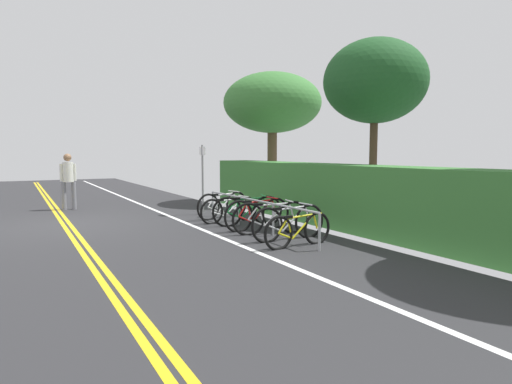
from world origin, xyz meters
name	(u,v)px	position (x,y,z in m)	size (l,w,h in m)	color
ground_plane	(67,225)	(0.00, 0.00, -0.03)	(39.23, 10.06, 0.05)	#2B2B2D
centre_line_yellow_inner	(63,225)	(0.00, -0.08, 0.00)	(35.30, 0.10, 0.00)	gold
centre_line_yellow_outer	(70,224)	(0.00, 0.08, 0.00)	(35.30, 0.10, 0.00)	gold
bike_lane_stripe_white	(171,217)	(0.00, 2.74, 0.00)	(35.30, 0.12, 0.00)	white
bike_rack	(255,207)	(3.00, 3.81, 0.56)	(5.04, 0.05, 0.73)	#9EA0A5
bicycle_0	(223,205)	(0.94, 3.92, 0.36)	(0.56, 1.71, 0.77)	black
bicycle_1	(230,210)	(1.63, 3.81, 0.32)	(0.46, 1.76, 0.70)	black
bicycle_2	(247,211)	(2.38, 3.94, 0.37)	(0.59, 1.75, 0.79)	black
bicycle_3	(258,214)	(3.01, 3.88, 0.37)	(0.46, 1.78, 0.78)	black
bicycle_4	(271,218)	(3.60, 3.90, 0.36)	(0.53, 1.80, 0.77)	black
bicycle_5	(289,223)	(4.35, 3.88, 0.36)	(0.46, 1.82, 0.77)	black
bicycle_6	(298,230)	(4.99, 3.68, 0.32)	(0.46, 1.64, 0.69)	black
pedestrian	(68,177)	(-3.06, 0.39, 1.04)	(0.32, 0.49, 1.78)	slate
sign_post_near	(203,172)	(-0.01, 3.72, 1.24)	(0.36, 0.06, 2.04)	gray
hedge_backdrop	(368,199)	(4.50, 5.94, 0.77)	(13.99, 1.10, 1.53)	#387533
tree_near_left	(272,104)	(-1.86, 7.21, 3.59)	(3.56, 3.56, 4.70)	brown
tree_mid	(375,82)	(3.36, 7.16, 3.64)	(2.66, 2.66, 4.74)	#473323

